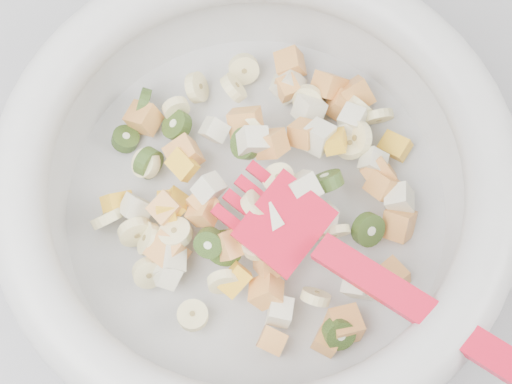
{
  "coord_description": "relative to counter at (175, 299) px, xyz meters",
  "views": [
    {
      "loc": [
        0.12,
        1.21,
        1.51
      ],
      "look_at": [
        0.11,
        1.43,
        0.95
      ],
      "focal_mm": 55.0,
      "sensor_mm": 36.0,
      "label": 1
    }
  ],
  "objects": [
    {
      "name": "counter",
      "position": [
        0.0,
        0.0,
        0.0
      ],
      "size": [
        2.0,
        0.6,
        0.9
      ],
      "primitive_type": "cube",
      "color": "gray",
      "rests_on": "ground"
    },
    {
      "name": "mixing_bowl",
      "position": [
        0.11,
        -0.02,
        0.51
      ],
      "size": [
        0.41,
        0.39,
        0.12
      ],
      "color": "silver",
      "rests_on": "counter"
    }
  ]
}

